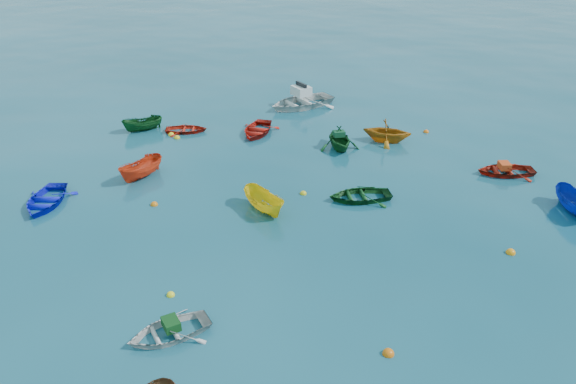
% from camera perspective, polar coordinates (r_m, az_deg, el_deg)
% --- Properties ---
extents(ground, '(160.00, 160.00, 0.00)m').
position_cam_1_polar(ground, '(22.44, -4.08, -6.53)').
color(ground, '#0B3F50').
rests_on(ground, ground).
extents(dinghy_blue_sw, '(3.15, 3.75, 0.67)m').
position_cam_1_polar(dinghy_blue_sw, '(28.35, -23.35, -1.15)').
color(dinghy_blue_sw, '#1119D8').
rests_on(dinghy_blue_sw, ground).
extents(dinghy_white_near, '(3.26, 3.30, 0.56)m').
position_cam_1_polar(dinghy_white_near, '(19.18, -11.96, -14.05)').
color(dinghy_white_near, beige).
rests_on(dinghy_white_near, ground).
extents(sampan_yellow_mid, '(2.86, 2.50, 1.08)m').
position_cam_1_polar(sampan_yellow_mid, '(25.52, -2.40, -1.92)').
color(sampan_yellow_mid, yellow).
rests_on(sampan_yellow_mid, ground).
extents(dinghy_green_e, '(3.59, 3.21, 0.61)m').
position_cam_1_polar(dinghy_green_e, '(26.69, 7.27, -0.73)').
color(dinghy_green_e, '#104419').
rests_on(dinghy_green_e, ground).
extents(dinghy_red_nw, '(2.97, 2.55, 0.52)m').
position_cam_1_polar(dinghy_red_nw, '(34.88, -10.27, 6.03)').
color(dinghy_red_nw, red).
rests_on(dinghy_red_nw, ground).
extents(sampan_orange_n, '(1.67, 2.93, 1.07)m').
position_cam_1_polar(sampan_orange_n, '(29.49, -14.56, 1.44)').
color(sampan_orange_n, red).
rests_on(sampan_orange_n, ground).
extents(dinghy_green_n, '(3.32, 3.45, 1.40)m').
position_cam_1_polar(dinghy_green_n, '(32.11, 5.19, 4.44)').
color(dinghy_green_n, '#114B1C').
rests_on(dinghy_green_n, ground).
extents(dinghy_red_ne, '(3.44, 2.94, 0.60)m').
position_cam_1_polar(dinghy_red_ne, '(31.01, 21.16, 1.73)').
color(dinghy_red_ne, '#A01C0D').
rests_on(dinghy_red_ne, ground).
extents(sampan_blue_far, '(2.06, 2.98, 1.08)m').
position_cam_1_polar(sampan_blue_far, '(28.49, 26.95, -1.82)').
color(sampan_blue_far, '#0D25AA').
rests_on(sampan_blue_far, ground).
extents(dinghy_red_far, '(2.51, 3.35, 0.66)m').
position_cam_1_polar(dinghy_red_far, '(34.16, -3.15, 5.97)').
color(dinghy_red_far, red).
rests_on(dinghy_red_far, ground).
extents(dinghy_orange_far, '(2.88, 2.51, 1.46)m').
position_cam_1_polar(dinghy_orange_far, '(33.43, 9.95, 5.09)').
color(dinghy_orange_far, '#BC6911').
rests_on(dinghy_orange_far, ground).
extents(sampan_green_far, '(2.39, 2.41, 0.95)m').
position_cam_1_polar(sampan_green_far, '(35.65, -14.47, 6.06)').
color(sampan_green_far, '#10481A').
rests_on(sampan_green_far, ground).
extents(motorboat_white, '(5.53, 5.74, 1.57)m').
position_cam_1_polar(motorboat_white, '(38.76, 1.33, 8.68)').
color(motorboat_white, silver).
rests_on(motorboat_white, ground).
extents(tarp_green_a, '(0.81, 0.80, 0.31)m').
position_cam_1_polar(tarp_green_a, '(18.92, -11.80, -12.97)').
color(tarp_green_a, '#104217').
rests_on(tarp_green_a, dinghy_white_near).
extents(tarp_green_b, '(0.79, 0.73, 0.31)m').
position_cam_1_polar(tarp_green_b, '(31.87, 5.20, 5.92)').
color(tarp_green_b, '#124928').
rests_on(tarp_green_b, dinghy_green_n).
extents(tarp_orange_b, '(0.72, 0.82, 0.33)m').
position_cam_1_polar(tarp_orange_b, '(30.79, 21.13, 2.51)').
color(tarp_orange_b, '#DE4316').
rests_on(tarp_orange_b, dinghy_red_ne).
extents(buoy_ye_a, '(0.30, 0.30, 0.30)m').
position_cam_1_polar(buoy_ye_a, '(20.81, -11.83, -10.24)').
color(buoy_ye_a, yellow).
rests_on(buoy_ye_a, ground).
extents(buoy_or_b, '(0.38, 0.38, 0.38)m').
position_cam_1_polar(buoy_or_b, '(18.44, 10.15, -15.89)').
color(buoy_or_b, orange).
rests_on(buoy_or_b, ground).
extents(buoy_ye_b, '(0.37, 0.37, 0.37)m').
position_cam_1_polar(buoy_ye_b, '(34.02, -11.21, 5.38)').
color(buoy_ye_b, gold).
rests_on(buoy_ye_b, ground).
extents(buoy_or_c, '(0.34, 0.34, 0.34)m').
position_cam_1_polar(buoy_or_c, '(26.70, -13.43, -1.29)').
color(buoy_or_c, orange).
rests_on(buoy_or_c, ground).
extents(buoy_ye_c, '(0.33, 0.33, 0.33)m').
position_cam_1_polar(buoy_ye_c, '(26.95, 1.56, -0.20)').
color(buoy_ye_c, gold).
rests_on(buoy_ye_c, ground).
extents(buoy_or_d, '(0.38, 0.38, 0.38)m').
position_cam_1_polar(buoy_or_d, '(24.26, 21.67, -5.79)').
color(buoy_or_d, orange).
rests_on(buoy_or_d, ground).
extents(buoy_ye_d, '(0.37, 0.37, 0.37)m').
position_cam_1_polar(buoy_ye_d, '(34.53, -11.76, 5.67)').
color(buoy_ye_d, yellow).
rests_on(buoy_ye_d, ground).
extents(buoy_or_e, '(0.34, 0.34, 0.34)m').
position_cam_1_polar(buoy_or_e, '(35.29, 13.85, 5.92)').
color(buoy_or_e, orange).
rests_on(buoy_or_e, ground).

